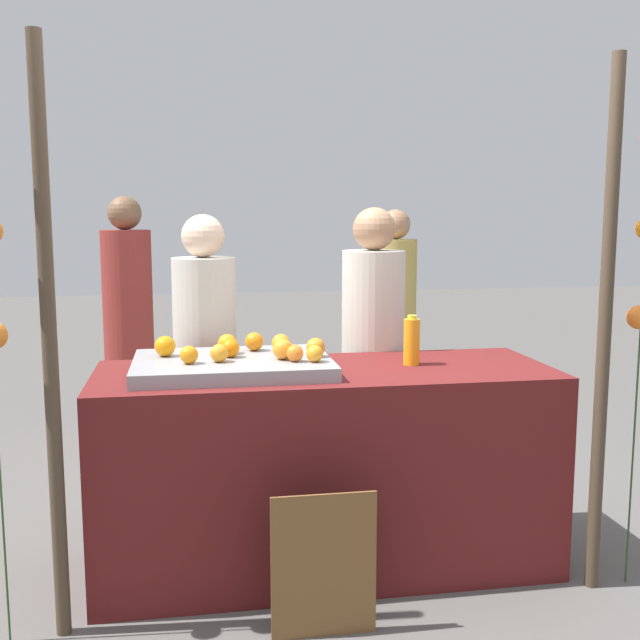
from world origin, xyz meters
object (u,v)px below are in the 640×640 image
object	(u,v)px
orange_1	(189,355)
chalkboard_sign	(324,566)
stall_counter	(326,467)
vendor_right	(373,375)
vendor_left	(206,382)
orange_0	(165,346)
juice_bottle	(412,341)

from	to	relation	value
orange_1	chalkboard_sign	distance (m)	1.02
stall_counter	vendor_right	size ratio (longest dim) A/B	1.25
chalkboard_sign	vendor_left	distance (m)	1.32
chalkboard_sign	vendor_right	world-z (taller)	vendor_right
orange_1	vendor_right	distance (m)	1.15
chalkboard_sign	orange_0	bearing A→B (deg)	129.83
vendor_right	juice_bottle	bearing A→B (deg)	-83.32
orange_1	vendor_left	size ratio (longest dim) A/B	0.05
orange_0	vendor_left	distance (m)	0.57
orange_1	juice_bottle	world-z (taller)	juice_bottle
orange_0	orange_1	world-z (taller)	orange_0
juice_bottle	vendor_right	distance (m)	0.56
chalkboard_sign	vendor_left	world-z (taller)	vendor_left
chalkboard_sign	vendor_right	size ratio (longest dim) A/B	0.35
stall_counter	vendor_left	world-z (taller)	vendor_left
vendor_left	vendor_right	xyz separation A→B (m)	(0.87, -0.04, 0.02)
orange_1	chalkboard_sign	world-z (taller)	orange_1
juice_bottle	orange_0	bearing A→B (deg)	176.08
orange_0	vendor_right	size ratio (longest dim) A/B	0.06
orange_1	vendor_right	world-z (taller)	vendor_right
orange_0	vendor_right	world-z (taller)	vendor_right
stall_counter	vendor_left	distance (m)	0.83
chalkboard_sign	vendor_left	bearing A→B (deg)	109.00
vendor_left	juice_bottle	bearing A→B (deg)	-30.44
orange_0	juice_bottle	xyz separation A→B (m)	(1.11, -0.08, 0.00)
stall_counter	vendor_right	bearing A→B (deg)	56.84
orange_1	stall_counter	bearing A→B (deg)	7.39
chalkboard_sign	vendor_left	xyz separation A→B (m)	(-0.40, 1.17, 0.47)
chalkboard_sign	vendor_right	bearing A→B (deg)	67.70
stall_counter	chalkboard_sign	distance (m)	0.63
orange_0	chalkboard_sign	distance (m)	1.18
orange_0	vendor_right	xyz separation A→B (m)	(1.05, 0.42, -0.26)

